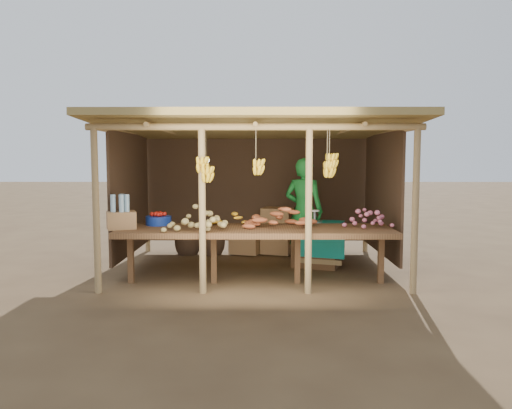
{
  "coord_description": "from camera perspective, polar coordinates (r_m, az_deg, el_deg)",
  "views": [
    {
      "loc": [
        0.04,
        -8.01,
        1.79
      ],
      "look_at": [
        0.0,
        0.0,
        1.05
      ],
      "focal_mm": 35.0,
      "sensor_mm": 36.0,
      "label": 1
    }
  ],
  "objects": [
    {
      "name": "counter",
      "position": [
        7.14,
        -0.04,
        -3.19
      ],
      "size": [
        3.9,
        1.05,
        0.8
      ],
      "color": "brown",
      "rests_on": "ground"
    },
    {
      "name": "potato_heap",
      "position": [
        6.93,
        -6.68,
        -1.47
      ],
      "size": [
        0.96,
        0.68,
        0.36
      ],
      "primitive_type": null,
      "rotation": [
        0.0,
        0.0,
        -0.18
      ],
      "color": "tan",
      "rests_on": "counter"
    },
    {
      "name": "bottle_box",
      "position": [
        7.29,
        -15.16,
        -1.23
      ],
      "size": [
        0.47,
        0.42,
        0.49
      ],
      "color": "#A07247",
      "rests_on": "counter"
    },
    {
      "name": "burlap_sacks",
      "position": [
        9.4,
        -6.44,
        -3.93
      ],
      "size": [
        0.94,
        0.49,
        0.67
      ],
      "color": "#442F1F",
      "rests_on": "ground"
    },
    {
      "name": "ground",
      "position": [
        8.21,
        -0.0,
        -7.32
      ],
      "size": [
        60.0,
        60.0,
        0.0
      ],
      "primitive_type": "plane",
      "color": "brown",
      "rests_on": "ground"
    },
    {
      "name": "banana_pile",
      "position": [
        7.5,
        -3.15,
        -1.0
      ],
      "size": [
        0.56,
        0.38,
        0.34
      ],
      "primitive_type": null,
      "rotation": [
        0.0,
        0.0,
        -0.16
      ],
      "color": "yellow",
      "rests_on": "counter"
    },
    {
      "name": "stall_structure",
      "position": [
        8.03,
        0.08,
        6.21
      ],
      "size": [
        4.7,
        3.5,
        2.43
      ],
      "color": "#9E7E51",
      "rests_on": "ground"
    },
    {
      "name": "tomato_basin",
      "position": [
        7.6,
        -11.08,
        -1.69
      ],
      "size": [
        0.38,
        0.38,
        0.2
      ],
      "rotation": [
        0.0,
        0.0,
        0.36
      ],
      "color": "navy",
      "rests_on": "counter"
    },
    {
      "name": "onion_heap",
      "position": [
        7.28,
        12.57,
        -1.28
      ],
      "size": [
        0.83,
        0.67,
        0.35
      ],
      "primitive_type": null,
      "rotation": [
        0.0,
        0.0,
        -0.37
      ],
      "color": "#C9627E",
      "rests_on": "counter"
    },
    {
      "name": "tarp_crate",
      "position": [
        8.4,
        6.97,
        -4.32
      ],
      "size": [
        0.99,
        0.92,
        0.96
      ],
      "color": "brown",
      "rests_on": "ground"
    },
    {
      "name": "carton_stack",
      "position": [
        9.32,
        1.24,
        -3.43
      ],
      "size": [
        1.23,
        0.57,
        0.86
      ],
      "color": "#A07247",
      "rests_on": "ground"
    },
    {
      "name": "vendor",
      "position": [
        8.44,
        5.48,
        -0.79
      ],
      "size": [
        0.77,
        0.65,
        1.8
      ],
      "primitive_type": "imported",
      "rotation": [
        0.0,
        0.0,
        2.75
      ],
      "color": "#19712A",
      "rests_on": "ground"
    },
    {
      "name": "sweet_potato_heap",
      "position": [
        7.22,
        2.73,
        -1.19
      ],
      "size": [
        1.11,
        0.9,
        0.36
      ],
      "primitive_type": null,
      "rotation": [
        0.0,
        0.0,
        -0.4
      ],
      "color": "#AE522C",
      "rests_on": "counter"
    }
  ]
}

